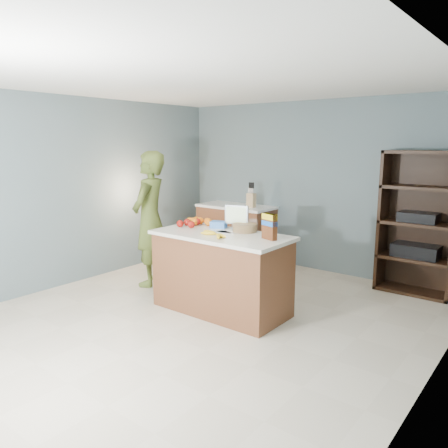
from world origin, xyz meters
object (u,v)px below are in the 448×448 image
Objects in this scene: counter_peninsula at (221,275)px; cereal_box at (269,225)px; shelving_unit at (419,226)px; person at (150,219)px; tv at (237,216)px.

counter_peninsula is 0.87m from cereal_box.
shelving_unit reaches higher than counter_peninsula.
counter_peninsula is 2.61m from shelving_unit.
person is 1.36m from tv.
shelving_unit is 1.01× the size of person.
person is at bearing -174.79° from tv.
cereal_box is (1.93, -0.10, 0.16)m from person.
person is (-1.35, 0.18, 0.48)m from counter_peninsula.
shelving_unit is at bearing 48.27° from tv.
tv is at bearing 92.02° from counter_peninsula.
counter_peninsula is at bearing -87.98° from tv.
cereal_box is at bearing -116.20° from shelving_unit.
counter_peninsula is at bearing 59.18° from person.
tv is (-1.56, -1.75, 0.19)m from shelving_unit.
person is 1.94m from cereal_box.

